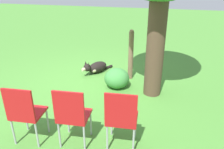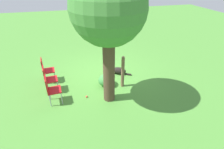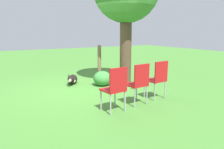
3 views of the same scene
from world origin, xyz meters
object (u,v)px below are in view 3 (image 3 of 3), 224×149
dog (72,79)px  tennis_ball (132,88)px  fence_post (99,63)px  red_chair_1 (138,81)px  red_chair_0 (115,86)px  red_chair_2 (158,77)px

dog → tennis_ball: dog is taller
fence_post → tennis_ball: fence_post is taller
fence_post → red_chair_1: size_ratio=1.28×
dog → fence_post: (0.09, 0.95, 0.48)m
red_chair_0 → red_chair_1: 0.71m
red_chair_1 → tennis_ball: bearing=-36.1°
fence_post → red_chair_2: fence_post is taller
red_chair_1 → dog: bearing=6.9°
fence_post → dog: bearing=-95.4°
dog → red_chair_0: bearing=28.3°
red_chair_0 → tennis_ball: 2.02m
dog → red_chair_1: size_ratio=0.96×
tennis_ball → dog: bearing=-138.6°
red_chair_0 → tennis_ball: (-1.34, 1.42, -0.53)m
dog → red_chair_0: red_chair_0 is taller
dog → tennis_ball: 1.99m
red_chair_0 → fence_post: bearing=-26.4°
red_chair_0 → tennis_ball: bearing=-52.1°
red_chair_1 → red_chair_2: same height
red_chair_2 → tennis_ball: bearing=-6.7°
red_chair_1 → fence_post: bearing=-13.1°
fence_post → tennis_ball: (1.40, 0.37, -0.60)m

